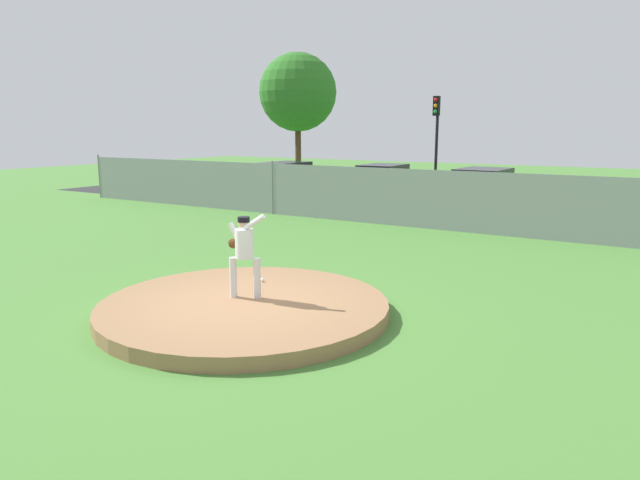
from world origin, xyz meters
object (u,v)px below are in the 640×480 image
Objects in this scene: pitcher_youth at (244,248)px; parked_car_red at (482,191)px; parked_car_navy at (383,185)px; baseball at (262,280)px; traffic_cone_orange at (454,199)px; traffic_light_near at (436,128)px; parked_car_white at (283,182)px.

pitcher_youth reaches higher than parked_car_red.
parked_car_navy is at bearing 178.66° from parked_car_red.
traffic_cone_orange is at bearing 94.50° from baseball.
parked_car_red is 7.79× the size of traffic_cone_orange.
pitcher_youth is 0.32× the size of traffic_light_near.
traffic_light_near reaches higher than pitcher_youth.
traffic_cone_orange is (7.51, 1.99, -0.56)m from parked_car_white.
pitcher_youth reaches higher than traffic_cone_orange.
baseball is 14.88m from traffic_cone_orange.
parked_car_navy is at bearing -158.11° from traffic_cone_orange.
traffic_cone_orange reaches higher than baseball.
baseball is 0.02× the size of parked_car_red.
baseball is 17.96m from traffic_light_near.
traffic_light_near reaches higher than baseball.
parked_car_white is at bearing -140.64° from traffic_light_near.
baseball is 14.28m from parked_car_navy.
pitcher_youth is at bearing -73.45° from parked_car_navy.
parked_car_white is 9.07m from parked_car_red.
parked_car_red is (0.37, 13.60, 0.52)m from baseball.
parked_car_navy is at bearing 106.21° from baseball.
parked_car_white is at bearing 124.04° from baseball.
traffic_cone_orange is 4.38m from traffic_light_near.
parked_car_navy reaches higher than parked_car_white.
parked_car_white is (-9.06, 13.85, -0.32)m from pitcher_youth.
parked_car_white reaches higher than traffic_cone_orange.
parked_car_red is 5.69m from traffic_light_near.
parked_car_red is 2.04m from traffic_cone_orange.
traffic_cone_orange is 0.12× the size of traffic_light_near.
traffic_cone_orange is at bearing 95.61° from pitcher_youth.
parked_car_red is at bearing 90.09° from pitcher_youth.
traffic_light_near reaches higher than parked_car_navy.
parked_car_white is (-8.67, 12.84, 0.54)m from baseball.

